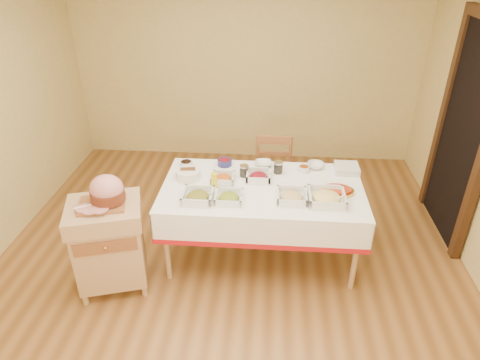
# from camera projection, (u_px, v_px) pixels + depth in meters

# --- Properties ---
(room_shell) EXTENTS (5.00, 5.00, 5.00)m
(room_shell) POSITION_uv_depth(u_px,v_px,m) (225.00, 145.00, 3.36)
(room_shell) COLOR brown
(room_shell) RESTS_ON ground
(doorway) EXTENTS (0.09, 1.10, 2.20)m
(doorway) POSITION_uv_depth(u_px,v_px,m) (464.00, 131.00, 4.09)
(doorway) COLOR black
(doorway) RESTS_ON ground
(dining_table) EXTENTS (1.82, 1.02, 0.76)m
(dining_table) POSITION_uv_depth(u_px,v_px,m) (262.00, 202.00, 3.95)
(dining_table) COLOR tan
(dining_table) RESTS_ON ground
(butcher_cart) EXTENTS (0.71, 0.64, 0.84)m
(butcher_cart) POSITION_uv_depth(u_px,v_px,m) (109.00, 241.00, 3.62)
(butcher_cart) COLOR tan
(butcher_cart) RESTS_ON ground
(dining_chair) EXTENTS (0.41, 0.39, 0.91)m
(dining_chair) POSITION_uv_depth(u_px,v_px,m) (273.00, 179.00, 4.57)
(dining_chair) COLOR brown
(dining_chair) RESTS_ON ground
(ham_on_board) EXTENTS (0.38, 0.37, 0.25)m
(ham_on_board) POSITION_uv_depth(u_px,v_px,m) (106.00, 192.00, 3.42)
(ham_on_board) COLOR brown
(ham_on_board) RESTS_ON butcher_cart
(serving_dish_a) EXTENTS (0.27, 0.26, 0.11)m
(serving_dish_a) POSITION_uv_depth(u_px,v_px,m) (198.00, 196.00, 3.65)
(serving_dish_a) COLOR silver
(serving_dish_a) RESTS_ON dining_table
(serving_dish_b) EXTENTS (0.23, 0.23, 0.09)m
(serving_dish_b) POSITION_uv_depth(u_px,v_px,m) (229.00, 197.00, 3.65)
(serving_dish_b) COLOR silver
(serving_dish_b) RESTS_ON dining_table
(serving_dish_c) EXTENTS (0.26, 0.26, 0.10)m
(serving_dish_c) POSITION_uv_depth(u_px,v_px,m) (292.00, 196.00, 3.66)
(serving_dish_c) COLOR silver
(serving_dish_c) RESTS_ON dining_table
(serving_dish_d) EXTENTS (0.31, 0.31, 0.12)m
(serving_dish_d) POSITION_uv_depth(u_px,v_px,m) (327.00, 197.00, 3.63)
(serving_dish_d) COLOR silver
(serving_dish_d) RESTS_ON dining_table
(serving_dish_e) EXTENTS (0.22, 0.21, 0.10)m
(serving_dish_e) POSITION_uv_depth(u_px,v_px,m) (223.00, 178.00, 3.94)
(serving_dish_e) COLOR silver
(serving_dish_e) RESTS_ON dining_table
(serving_dish_f) EXTENTS (0.23, 0.22, 0.11)m
(serving_dish_f) POSITION_uv_depth(u_px,v_px,m) (259.00, 176.00, 3.97)
(serving_dish_f) COLOR silver
(serving_dish_f) RESTS_ON dining_table
(small_bowl_left) EXTENTS (0.13, 0.13, 0.06)m
(small_bowl_left) POSITION_uv_depth(u_px,v_px,m) (186.00, 164.00, 4.18)
(small_bowl_left) COLOR silver
(small_bowl_left) RESTS_ON dining_table
(small_bowl_mid) EXTENTS (0.14, 0.14, 0.06)m
(small_bowl_mid) POSITION_uv_depth(u_px,v_px,m) (225.00, 162.00, 4.22)
(small_bowl_mid) COLOR navy
(small_bowl_mid) RESTS_ON dining_table
(small_bowl_right) EXTENTS (0.11, 0.11, 0.05)m
(small_bowl_right) POSITION_uv_depth(u_px,v_px,m) (304.00, 169.00, 4.11)
(small_bowl_right) COLOR silver
(small_bowl_right) RESTS_ON dining_table
(bowl_white_imported) EXTENTS (0.18, 0.18, 0.04)m
(bowl_white_imported) POSITION_uv_depth(u_px,v_px,m) (263.00, 164.00, 4.22)
(bowl_white_imported) COLOR silver
(bowl_white_imported) RESTS_ON dining_table
(bowl_small_imported) EXTENTS (0.21, 0.21, 0.05)m
(bowl_small_imported) POSITION_uv_depth(u_px,v_px,m) (315.00, 165.00, 4.17)
(bowl_small_imported) COLOR silver
(bowl_small_imported) RESTS_ON dining_table
(preserve_jar_left) EXTENTS (0.09, 0.09, 0.11)m
(preserve_jar_left) POSITION_uv_depth(u_px,v_px,m) (244.00, 171.00, 4.02)
(preserve_jar_left) COLOR silver
(preserve_jar_left) RESTS_ON dining_table
(preserve_jar_right) EXTENTS (0.09, 0.09, 0.12)m
(preserve_jar_right) POSITION_uv_depth(u_px,v_px,m) (278.00, 168.00, 4.07)
(preserve_jar_right) COLOR silver
(preserve_jar_right) RESTS_ON dining_table
(mustard_bottle) EXTENTS (0.05, 0.05, 0.17)m
(mustard_bottle) POSITION_uv_depth(u_px,v_px,m) (214.00, 180.00, 3.83)
(mustard_bottle) COLOR yellow
(mustard_bottle) RESTS_ON dining_table
(bread_basket) EXTENTS (0.23, 0.23, 0.10)m
(bread_basket) POSITION_uv_depth(u_px,v_px,m) (188.00, 174.00, 3.99)
(bread_basket) COLOR silver
(bread_basket) RESTS_ON dining_table
(plate_stack) EXTENTS (0.22, 0.22, 0.07)m
(plate_stack) POSITION_uv_depth(u_px,v_px,m) (347.00, 168.00, 4.10)
(plate_stack) COLOR silver
(plate_stack) RESTS_ON dining_table
(brass_platter) EXTENTS (0.31, 0.22, 0.04)m
(brass_platter) POSITION_uv_depth(u_px,v_px,m) (337.00, 190.00, 3.77)
(brass_platter) COLOR gold
(brass_platter) RESTS_ON dining_table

